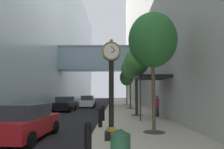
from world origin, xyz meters
The scene contains 19 objects.
ground_plane centered at (0.00, 27.00, 0.00)m, with size 110.00×110.00×0.00m, color black.
sidewalk_right centered at (2.62, 30.00, 0.07)m, with size 5.24×80.00×0.14m, color #BCB29E.
building_block_left centered at (-11.97, 29.99, 13.21)m, with size 22.10×80.00×26.51m.
building_block_right centered at (9.74, 30.00, 17.48)m, with size 9.00×80.00×34.96m.
street_clock centered at (0.95, 5.69, 2.54)m, with size 0.84×0.55×4.37m.
bollard_nearest centered at (0.26, 3.42, 0.72)m, with size 0.24×0.24×1.10m.
bollard_third centered at (0.26, 8.81, 0.72)m, with size 0.24×0.24×1.10m.
bollard_fourth centered at (0.26, 11.50, 0.72)m, with size 0.24×0.24×1.10m.
street_tree_near centered at (3.08, 7.31, 4.86)m, with size 2.52×2.52×6.19m.
street_tree_mid_near centered at (3.08, 15.02, 4.91)m, with size 2.24×2.24×6.10m.
street_tree_mid_far centered at (3.08, 22.73, 5.25)m, with size 2.33×2.33×6.49m.
street_tree_far centered at (3.08, 30.44, 4.63)m, with size 2.34×2.34×5.86m.
trash_bin centered at (1.25, 2.29, 0.68)m, with size 0.53×0.53×1.05m.
pedestrian_walking centered at (4.65, 14.00, 1.07)m, with size 0.40×0.40×1.75m.
storefront_awning centered at (4.00, 12.96, 3.28)m, with size 2.40×3.60×3.30m.
car_red_near centered at (-2.96, 6.23, 0.78)m, with size 2.06×4.28×1.61m.
car_grey_mid centered at (-3.52, 33.99, 0.80)m, with size 2.08×4.19×1.65m.
car_black_far centered at (-4.66, 20.35, 0.82)m, with size 2.05×4.29×1.69m.
car_white_trailing centered at (-2.89, 26.58, 0.84)m, with size 2.20×4.62×1.74m.
Camera 1 is at (1.11, -3.05, 2.12)m, focal length 32.22 mm.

